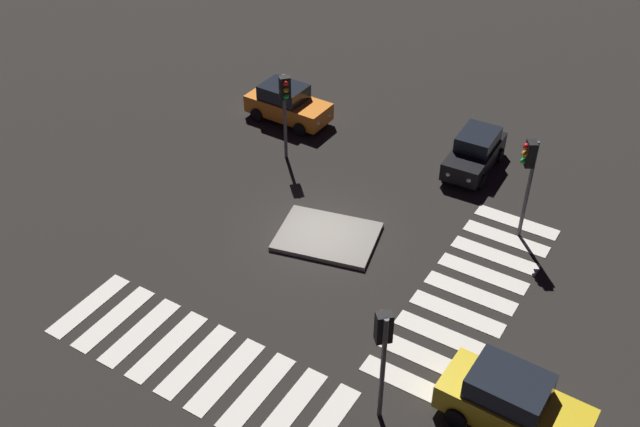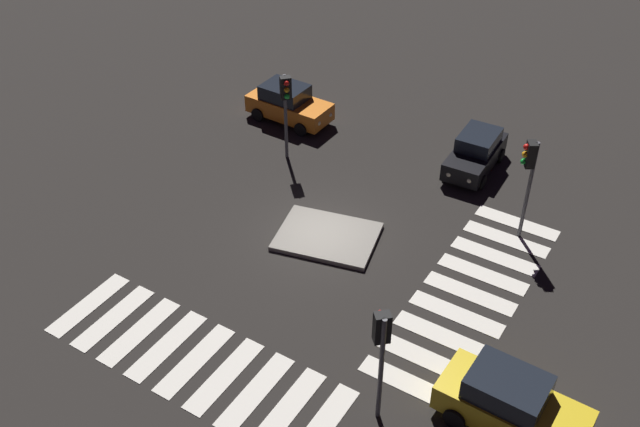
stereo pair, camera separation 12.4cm
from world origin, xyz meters
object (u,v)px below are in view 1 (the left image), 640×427
(traffic_light_east, at_px, (383,340))
(car_yellow, at_px, (513,403))
(car_orange, at_px, (287,104))
(traffic_light_west, at_px, (285,98))
(car_black, at_px, (475,152))
(traffic_island, at_px, (327,237))
(traffic_light_north, at_px, (529,166))

(traffic_light_east, bearing_deg, car_yellow, -108.55)
(car_orange, distance_m, traffic_light_west, 3.93)
(car_black, height_order, traffic_light_east, traffic_light_east)
(car_orange, height_order, traffic_light_west, traffic_light_west)
(traffic_island, relative_size, traffic_light_west, 1.07)
(traffic_island, height_order, car_yellow, car_yellow)
(traffic_island, bearing_deg, car_black, 68.98)
(car_black, xyz_separation_m, traffic_light_north, (3.08, -3.42, 2.30))
(traffic_island, height_order, traffic_light_east, traffic_light_east)
(traffic_island, distance_m, car_orange, 8.99)
(traffic_light_west, height_order, traffic_light_north, traffic_light_north)
(car_black, bearing_deg, traffic_light_east, 8.48)
(car_orange, distance_m, traffic_light_east, 17.03)
(traffic_island, bearing_deg, traffic_light_east, -48.20)
(traffic_light_north, bearing_deg, traffic_island, 1.85)
(traffic_light_north, bearing_deg, car_yellow, 76.91)
(traffic_light_north, relative_size, traffic_light_east, 1.06)
(car_yellow, xyz_separation_m, traffic_light_west, (-12.95, 8.14, 2.07))
(traffic_island, relative_size, car_yellow, 0.98)
(traffic_light_north, xyz_separation_m, traffic_light_east, (-0.58, -9.81, -0.17))
(car_yellow, bearing_deg, car_black, 118.25)
(traffic_island, bearing_deg, traffic_light_west, 138.91)
(car_yellow, bearing_deg, car_orange, 145.21)
(traffic_light_west, bearing_deg, traffic_island, 2.00)
(traffic_light_north, bearing_deg, car_black, -79.53)
(car_orange, relative_size, traffic_light_north, 0.98)
(traffic_light_west, relative_size, traffic_light_east, 1.01)
(car_yellow, distance_m, traffic_light_west, 15.44)
(traffic_light_east, bearing_deg, car_black, -32.67)
(car_yellow, height_order, car_orange, car_yellow)
(car_black, relative_size, traffic_light_east, 0.99)
(car_orange, distance_m, car_black, 8.96)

